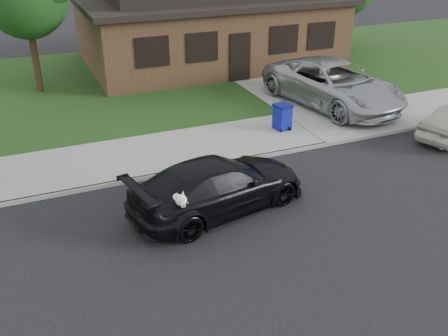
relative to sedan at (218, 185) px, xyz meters
name	(u,v)px	position (x,y,z in m)	size (l,w,h in m)	color
ground	(276,223)	(1.07, -1.18, -0.69)	(120.00, 120.00, 0.00)	black
sidewalk	(204,145)	(1.07, 3.82, -0.63)	(60.00, 3.00, 0.12)	gray
curb	(222,164)	(1.07, 2.32, -0.63)	(60.00, 0.12, 0.12)	gray
lawn	(143,80)	(1.07, 11.82, -0.63)	(60.00, 13.00, 0.13)	#193814
driveway	(288,83)	(7.07, 8.82, -0.62)	(4.50, 13.00, 0.14)	gray
sedan	(218,185)	(0.00, 0.00, 0.00)	(5.08, 2.91, 1.39)	black
minivan	(333,84)	(7.06, 5.41, 0.30)	(2.82, 6.12, 1.70)	#A5A7AC
recycling_bin	(282,117)	(4.05, 3.97, -0.12)	(0.64, 0.64, 0.91)	#0C158D
house	(207,21)	(5.07, 13.82, 1.44)	(12.60, 8.60, 4.65)	#422B1C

